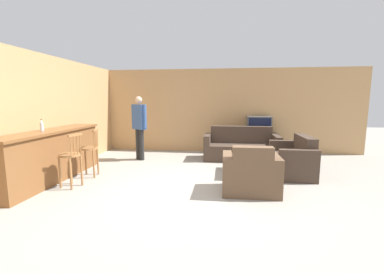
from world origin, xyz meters
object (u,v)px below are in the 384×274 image
Objects in this scene: couch_far at (241,148)px; coffee_table at (240,160)px; bar_chair_near at (71,159)px; armchair_near at (251,175)px; bottle at (42,126)px; tv at (259,125)px; bar_chair_mid at (90,152)px; tv_unit at (258,144)px; person_by_window at (139,124)px; loveseat_right at (293,160)px.

couch_far is 1.91× the size of coffee_table.
armchair_near is (3.34, 0.11, -0.22)m from bar_chair_near.
couch_far is 4.82m from bottle.
tv reaches higher than armchair_near.
bar_chair_near is 0.70m from bar_chair_mid.
armchair_near is 1.40× the size of tv.
tv_unit is 4.71× the size of bottle.
bar_chair_mid is 4.76m from tv.
tv_unit is at bearing 73.29° from coffee_table.
bar_chair_mid is at bearing -144.69° from tv_unit.
armchair_near is 0.57× the size of person_by_window.
loveseat_right is 0.77× the size of person_by_window.
tv_unit is at bearing 52.76° from couch_far.
bottle reaches higher than couch_far.
couch_far reaches higher than tv_unit.
tv reaches higher than couch_far.
couch_far is 1.52× the size of loveseat_right.
tv_unit reaches higher than coffee_table.
loveseat_right is (1.05, 1.29, -0.00)m from armchair_near.
bar_chair_near is at bearing -90.02° from bar_chair_mid.
coffee_table is at bearing -94.11° from couch_far.
tv_unit is 3.56m from person_by_window.
tv is at bearing 41.56° from bar_chair_near.
bar_chair_mid is 0.91× the size of tv_unit.
armchair_near reaches higher than tv_unit.
armchair_near reaches higher than coffee_table.
tv reaches higher than bar_chair_near.
bottle is (-4.02, -2.54, 0.83)m from couch_far.
tv is 2.93× the size of bottle.
bar_chair_mid is (0.00, 0.70, 0.00)m from bar_chair_near.
bar_chair_near is at bearing -103.44° from person_by_window.
coffee_table is at bearing -106.71° from tv_unit.
tv_unit is at bearing 35.31° from bar_chair_mid.
bar_chair_mid is 3.29m from coffee_table.
bar_chair_mid is 3.40m from armchair_near.
tv is (3.88, 3.44, 0.36)m from bar_chair_near.
bar_chair_mid is 4.45m from loveseat_right.
tv_unit is (3.88, 3.44, -0.22)m from bar_chair_near.
armchair_near is 1.66m from loveseat_right.
bottle reaches higher than tv.
person_by_window is (-2.67, 1.05, 0.68)m from coffee_table.
bar_chair_near reaches higher than couch_far.
couch_far is 1.07m from tv.
bottle is (-4.56, -3.25, 0.24)m from tv.
bar_chair_near is 0.91× the size of tv_unit.
tv reaches higher than tv_unit.
tv is (0.65, 2.15, 0.60)m from coffee_table.
tv is (3.88, 2.74, 0.36)m from bar_chair_mid.
loveseat_right is at bearing -51.48° from couch_far.
bar_chair_mid is at bearing -144.72° from tv.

